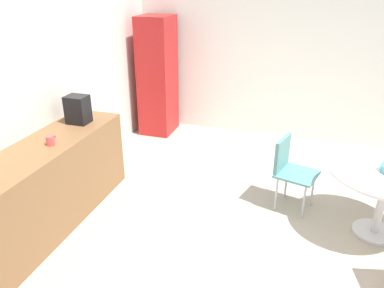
# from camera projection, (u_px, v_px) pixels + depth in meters

# --- Properties ---
(ground_plane) EXTENTS (6.00, 6.00, 0.00)m
(ground_plane) POSITION_uv_depth(u_px,v_px,m) (306.00, 256.00, 3.63)
(ground_plane) COLOR #B2A893
(wall_back) EXTENTS (6.00, 0.10, 2.60)m
(wall_back) POSITION_uv_depth(u_px,v_px,m) (22.00, 97.00, 3.93)
(wall_back) COLOR white
(wall_back) RESTS_ON ground_plane
(wall_side_right) EXTENTS (0.10, 6.00, 2.60)m
(wall_side_right) POSITION_uv_depth(u_px,v_px,m) (325.00, 59.00, 5.71)
(wall_side_right) COLOR white
(wall_side_right) RESTS_ON ground_plane
(counter_block) EXTENTS (2.27, 0.60, 0.90)m
(counter_block) POSITION_uv_depth(u_px,v_px,m) (46.00, 187.00, 3.93)
(counter_block) COLOR brown
(counter_block) RESTS_ON ground_plane
(locker_cabinet) EXTENTS (0.60, 0.50, 1.89)m
(locker_cabinet) POSITION_uv_depth(u_px,v_px,m) (158.00, 76.00, 6.17)
(locker_cabinet) COLOR #B21E1E
(locker_cabinet) RESTS_ON ground_plane
(chair_teal) EXTENTS (0.52, 0.52, 0.83)m
(chair_teal) POSITION_uv_depth(u_px,v_px,m) (289.00, 165.00, 4.22)
(chair_teal) COLOR silver
(chair_teal) RESTS_ON ground_plane
(mug_green) EXTENTS (0.13, 0.08, 0.09)m
(mug_green) POSITION_uv_depth(u_px,v_px,m) (50.00, 141.00, 3.78)
(mug_green) COLOR #D84C4C
(mug_green) RESTS_ON counter_block
(mug_red) EXTENTS (0.13, 0.08, 0.09)m
(mug_red) POSITION_uv_depth(u_px,v_px,m) (86.00, 116.00, 4.44)
(mug_red) COLOR black
(mug_red) RESTS_ON counter_block
(coffee_maker) EXTENTS (0.20, 0.24, 0.32)m
(coffee_maker) POSITION_uv_depth(u_px,v_px,m) (78.00, 109.00, 4.31)
(coffee_maker) COLOR black
(coffee_maker) RESTS_ON counter_block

